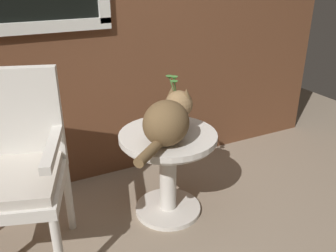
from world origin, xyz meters
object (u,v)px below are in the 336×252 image
object	(u,v)px
wicker_side_table	(168,158)
cat	(168,120)
pewter_vase_with_ivy	(176,111)
wicker_chair	(7,163)

from	to	relation	value
wicker_side_table	cat	bearing A→B (deg)	-115.72
pewter_vase_with_ivy	cat	bearing A→B (deg)	-129.26
wicker_side_table	pewter_vase_with_ivy	bearing A→B (deg)	39.97
wicker_side_table	wicker_chair	distance (m)	0.89
wicker_chair	cat	xyz separation A→B (m)	(0.83, -0.12, 0.12)
wicker_chair	cat	world-z (taller)	wicker_chair
wicker_chair	cat	bearing A→B (deg)	-8.40
cat	pewter_vase_with_ivy	world-z (taller)	pewter_vase_with_ivy
wicker_side_table	pewter_vase_with_ivy	size ratio (longest dim) A/B	1.82
wicker_chair	wicker_side_table	bearing A→B (deg)	-2.12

